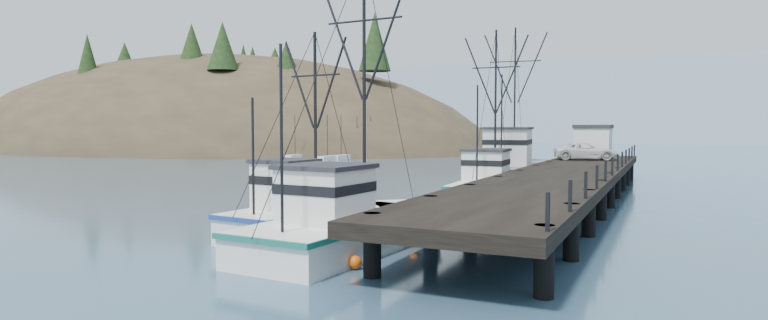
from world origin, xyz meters
TOP-DOWN VIEW (x-y plane):
  - ground at (0.00, 0.00)m, footprint 400.00×400.00m
  - pier at (14.00, 16.00)m, footprint 6.00×44.00m
  - headland at (-74.95, 78.61)m, footprint 134.80×78.00m
  - distant_ridge at (10.00, 170.00)m, footprint 360.00×40.00m
  - distant_ridge_far at (-40.00, 185.00)m, footprint 180.00×25.00m
  - moored_sailboats at (-29.36, 55.32)m, footprint 25.02×19.26m
  - trawler_near at (8.66, -0.43)m, footprint 4.42×11.55m
  - trawler_mid at (5.45, 1.35)m, footprint 3.71×8.89m
  - trawler_far at (9.48, 16.71)m, footprint 3.98×10.90m
  - work_vessel at (8.79, 24.94)m, footprint 5.80×15.14m
  - pier_shed at (13.81, 32.86)m, footprint 3.00×3.20m
  - pickup_truck at (13.66, 29.35)m, footprint 5.31×3.56m
  - motorboat at (-15.10, 36.68)m, footprint 5.98×6.71m

SIDE VIEW (x-z plane):
  - headland at x=-74.95m, z-range -30.05..20.95m
  - ground at x=0.00m, z-range 0.00..0.00m
  - distant_ridge at x=10.00m, z-range -13.00..13.00m
  - distant_ridge_far at x=-40.00m, z-range -9.00..9.00m
  - motorboat at x=-15.10m, z-range -0.57..0.57m
  - moored_sailboats at x=-29.36m, z-range -2.84..3.51m
  - trawler_mid at x=5.45m, z-range -3.74..5.37m
  - trawler_near at x=8.66m, z-range -5.00..6.64m
  - trawler_far at x=9.48m, z-range -4.77..6.42m
  - work_vessel at x=8.79m, z-range -5.11..7.57m
  - pier at x=14.00m, z-range 0.69..2.69m
  - pickup_truck at x=13.66m, z-range 2.00..3.35m
  - pier_shed at x=13.81m, z-range 2.02..4.82m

